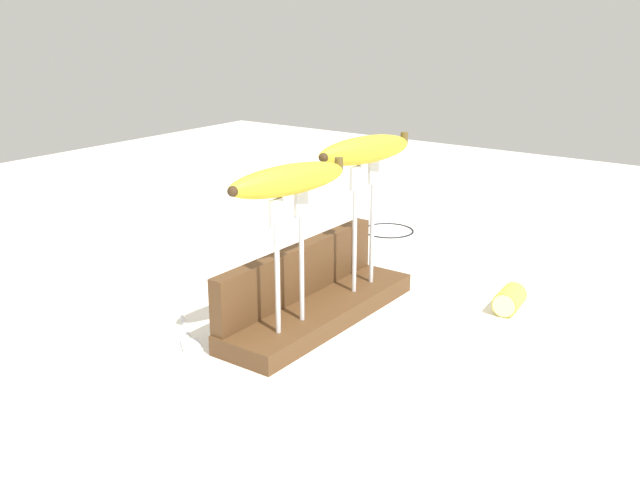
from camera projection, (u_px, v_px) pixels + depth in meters
The scene contains 10 objects.
ground_plane at pixel (320, 320), 1.12m from camera, with size 3.00×3.00×0.00m, color white.
wooden_board at pixel (320, 311), 1.11m from camera, with size 0.38×0.11×0.03m, color brown.
board_backstop at pixel (298, 271), 1.12m from camera, with size 0.37×0.02×0.08m, color brown.
fork_stand_left at pixel (289, 250), 0.99m from camera, with size 0.08×0.01×0.19m.
fork_stand_right at pixel (364, 215), 1.14m from camera, with size 0.08×0.01×0.20m.
banana_raised_left at pixel (288, 180), 0.96m from camera, with size 0.20×0.08×0.04m.
banana_raised_right at pixel (365, 150), 1.10m from camera, with size 0.19×0.08×0.04m.
fork_fallen_far at pixel (187, 332), 1.07m from camera, with size 0.12×0.14×0.01m.
banana_chunk_near at pixel (509, 300), 1.14m from camera, with size 0.06×0.04×0.04m.
wire_coil at pixel (388, 230), 1.56m from camera, with size 0.11×0.11×0.00m, color black.
Camera 1 is at (-0.83, -0.60, 0.46)m, focal length 40.68 mm.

